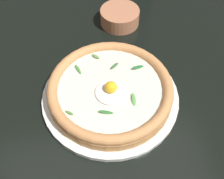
% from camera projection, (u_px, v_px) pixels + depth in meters
% --- Properties ---
extents(ground_plane, '(2.40, 2.40, 0.03)m').
position_uv_depth(ground_plane, '(112.00, 108.00, 0.64)').
color(ground_plane, black).
rests_on(ground_plane, ground).
extents(pizza_plate, '(0.32, 0.32, 0.01)m').
position_uv_depth(pizza_plate, '(112.00, 96.00, 0.64)').
color(pizza_plate, white).
rests_on(pizza_plate, ground).
extents(pizza, '(0.29, 0.29, 0.06)m').
position_uv_depth(pizza, '(112.00, 89.00, 0.61)').
color(pizza, tan).
rests_on(pizza, pizza_plate).
extents(side_bowl, '(0.12, 0.12, 0.04)m').
position_uv_depth(side_bowl, '(120.00, 17.00, 0.79)').
color(side_bowl, '#BB7553').
rests_on(side_bowl, ground).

